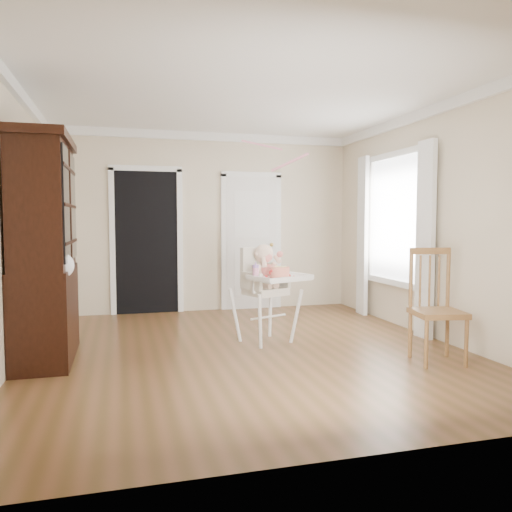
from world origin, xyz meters
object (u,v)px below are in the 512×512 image
object	(u,v)px
cake	(280,272)
china_cabinet	(45,249)
high_chair	(266,283)
sippy_cup	(256,271)
dining_chair	(436,309)

from	to	relation	value
cake	china_cabinet	world-z (taller)	china_cabinet
cake	high_chair	bearing A→B (deg)	105.38
sippy_cup	high_chair	bearing A→B (deg)	48.92
sippy_cup	china_cabinet	world-z (taller)	china_cabinet
dining_chair	china_cabinet	bearing A→B (deg)	174.45
china_cabinet	dining_chair	distance (m)	3.86
china_cabinet	dining_chair	size ratio (longest dim) A/B	1.98
high_chair	sippy_cup	world-z (taller)	high_chair
high_chair	sippy_cup	distance (m)	0.31
china_cabinet	sippy_cup	bearing A→B (deg)	-1.93
high_chair	cake	xyz separation A→B (m)	(0.08, -0.28, 0.15)
high_chair	sippy_cup	xyz separation A→B (m)	(-0.17, -0.20, 0.16)
sippy_cup	china_cabinet	bearing A→B (deg)	178.07
high_chair	dining_chair	bearing A→B (deg)	-61.97
high_chair	dining_chair	world-z (taller)	dining_chair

